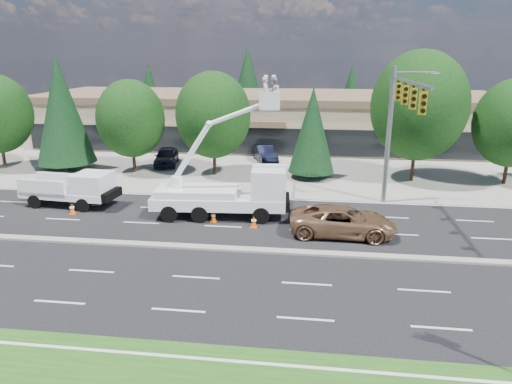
# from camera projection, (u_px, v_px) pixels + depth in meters

# --- Properties ---
(ground) EXTENTS (140.00, 140.00, 0.00)m
(ground) POSITION_uv_depth(u_px,v_px,m) (211.00, 249.00, 23.71)
(ground) COLOR black
(ground) RESTS_ON ground
(concrete_apron) EXTENTS (140.00, 22.00, 0.01)m
(concrete_apron) POSITION_uv_depth(u_px,v_px,m) (257.00, 162.00, 42.70)
(concrete_apron) COLOR gray
(concrete_apron) RESTS_ON ground
(road_median) EXTENTS (120.00, 0.55, 0.12)m
(road_median) POSITION_uv_depth(u_px,v_px,m) (211.00, 248.00, 23.70)
(road_median) COLOR gray
(road_median) RESTS_ON ground
(strip_mall) EXTENTS (50.40, 15.40, 5.50)m
(strip_mall) POSITION_uv_depth(u_px,v_px,m) (268.00, 117.00, 51.35)
(strip_mall) COLOR tan
(strip_mall) RESTS_ON ground
(tree_front_b) EXTENTS (4.86, 4.86, 9.59)m
(tree_front_b) POSITION_uv_depth(u_px,v_px,m) (62.00, 110.00, 38.34)
(tree_front_b) COLOR #332114
(tree_front_b) RESTS_ON ground
(tree_front_c) EXTENTS (5.60, 5.60, 7.78)m
(tree_front_c) POSITION_uv_depth(u_px,v_px,m) (131.00, 119.00, 37.81)
(tree_front_c) COLOR #332114
(tree_front_c) RESTS_ON ground
(tree_front_d) EXTENTS (6.10, 6.10, 8.46)m
(tree_front_d) POSITION_uv_depth(u_px,v_px,m) (213.00, 115.00, 36.87)
(tree_front_d) COLOR #332114
(tree_front_d) RESTS_ON ground
(tree_front_e) EXTENTS (3.70, 3.70, 7.30)m
(tree_front_e) POSITION_uv_depth(u_px,v_px,m) (312.00, 130.00, 36.23)
(tree_front_e) COLOR #332114
(tree_front_e) RESTS_ON ground
(tree_front_f) EXTENTS (7.28, 7.28, 10.10)m
(tree_front_f) POSITION_uv_depth(u_px,v_px,m) (419.00, 106.00, 34.70)
(tree_front_f) COLOR #332114
(tree_front_f) RESTS_ON ground
(tree_back_a) EXTENTS (4.25, 4.25, 8.38)m
(tree_back_a) POSITION_uv_depth(u_px,v_px,m) (150.00, 92.00, 64.40)
(tree_back_a) COLOR #332114
(tree_back_a) RESTS_ON ground
(tree_back_b) EXTENTS (5.47, 5.47, 10.78)m
(tree_back_b) POSITION_uv_depth(u_px,v_px,m) (248.00, 84.00, 62.38)
(tree_back_b) COLOR #332114
(tree_back_b) RESTS_ON ground
(tree_back_c) EXTENTS (4.28, 4.28, 8.43)m
(tree_back_c) POSITION_uv_depth(u_px,v_px,m) (351.00, 94.00, 61.09)
(tree_back_c) COLOR #332114
(tree_back_c) RESTS_ON ground
(tree_back_d) EXTENTS (4.56, 4.56, 8.99)m
(tree_back_d) POSITION_uv_depth(u_px,v_px,m) (444.00, 93.00, 59.59)
(tree_back_d) COLOR #332114
(tree_back_d) RESTS_ON ground
(signal_mast) EXTENTS (2.76, 10.16, 9.00)m
(signal_mast) POSITION_uv_depth(u_px,v_px,m) (397.00, 117.00, 27.46)
(signal_mast) COLOR gray
(signal_mast) RESTS_ON ground
(utility_pickup) EXTENTS (6.19, 2.80, 2.30)m
(utility_pickup) POSITION_uv_depth(u_px,v_px,m) (74.00, 192.00, 30.19)
(utility_pickup) COLOR white
(utility_pickup) RESTS_ON ground
(bucket_truck) EXTENTS (8.82, 3.15, 8.57)m
(bucket_truck) POSITION_uv_depth(u_px,v_px,m) (233.00, 187.00, 27.84)
(bucket_truck) COLOR white
(bucket_truck) RESTS_ON ground
(traffic_cone_a) EXTENTS (0.40, 0.40, 0.70)m
(traffic_cone_a) POSITION_uv_depth(u_px,v_px,m) (72.00, 209.00, 28.79)
(traffic_cone_a) COLOR #FC5D07
(traffic_cone_a) RESTS_ON ground
(traffic_cone_b) EXTENTS (0.40, 0.40, 0.70)m
(traffic_cone_b) POSITION_uv_depth(u_px,v_px,m) (213.00, 216.00, 27.42)
(traffic_cone_b) COLOR #FC5D07
(traffic_cone_b) RESTS_ON ground
(traffic_cone_c) EXTENTS (0.40, 0.40, 0.70)m
(traffic_cone_c) POSITION_uv_depth(u_px,v_px,m) (254.00, 222.00, 26.54)
(traffic_cone_c) COLOR #FC5D07
(traffic_cone_c) RESTS_ON ground
(traffic_cone_d) EXTENTS (0.40, 0.40, 0.70)m
(traffic_cone_d) POSITION_uv_depth(u_px,v_px,m) (366.00, 226.00, 25.93)
(traffic_cone_d) COLOR #FC5D07
(traffic_cone_d) RESTS_ON ground
(minivan) EXTENTS (5.90, 2.85, 1.62)m
(minivan) POSITION_uv_depth(u_px,v_px,m) (343.00, 221.00, 25.33)
(minivan) COLOR #9D6E4C
(minivan) RESTS_ON ground
(parked_car_west) EXTENTS (2.69, 4.97, 1.61)m
(parked_car_west) POSITION_uv_depth(u_px,v_px,m) (166.00, 156.00, 41.32)
(parked_car_west) COLOR black
(parked_car_west) RESTS_ON ground
(parked_car_east) EXTENTS (2.99, 4.79, 1.49)m
(parked_car_east) POSITION_uv_depth(u_px,v_px,m) (265.00, 154.00, 42.70)
(parked_car_east) COLOR black
(parked_car_east) RESTS_ON ground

